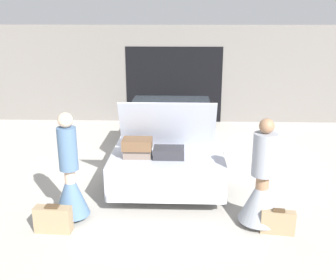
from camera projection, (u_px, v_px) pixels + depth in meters
ground_plane at (170, 161)px, 8.58m from camera, size 40.00×40.00×0.00m
garage_wall_back at (174, 75)px, 11.49m from camera, size 12.00×0.14×2.80m
car at (170, 136)px, 8.42m from camera, size 1.99×4.84×1.67m
person_left at (70, 182)px, 5.97m from camera, size 0.54×0.54×1.71m
person_right at (262, 189)px, 5.82m from camera, size 0.66×0.66×1.66m
suitcase_beside_left_person at (53, 219)px, 5.73m from camera, size 0.55×0.21×0.42m
suitcase_beside_right_person at (278, 222)px, 5.69m from camera, size 0.50×0.21×0.38m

